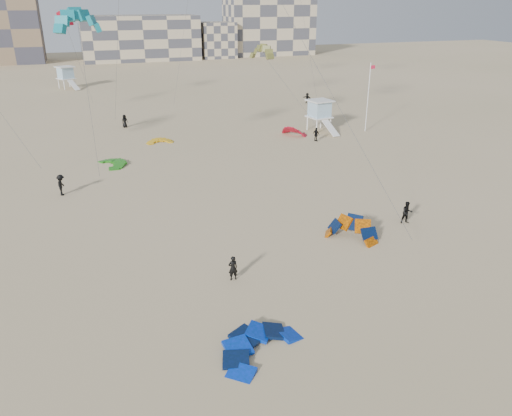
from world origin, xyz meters
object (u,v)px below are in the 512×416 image
object	(u,v)px
kite_ground_blue	(259,350)
lifeguard_tower_near	(319,116)
kite_ground_orange	(350,238)
kitesurfer_main	(233,268)

from	to	relation	value
kite_ground_blue	lifeguard_tower_near	world-z (taller)	lifeguard_tower_near
kite_ground_blue	lifeguard_tower_near	size ratio (longest dim) A/B	0.78
kite_ground_orange	kitesurfer_main	bearing A→B (deg)	-115.07
kitesurfer_main	lifeguard_tower_near	world-z (taller)	lifeguard_tower_near
kite_ground_orange	lifeguard_tower_near	bearing A→B (deg)	117.51
lifeguard_tower_near	kite_ground_orange	bearing A→B (deg)	-120.77
kitesurfer_main	lifeguard_tower_near	distance (m)	39.31
kite_ground_orange	kitesurfer_main	xyz separation A→B (m)	(-9.74, -2.73, 0.81)
kite_ground_blue	kite_ground_orange	world-z (taller)	kite_ground_orange
kite_ground_blue	kite_ground_orange	bearing A→B (deg)	11.68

